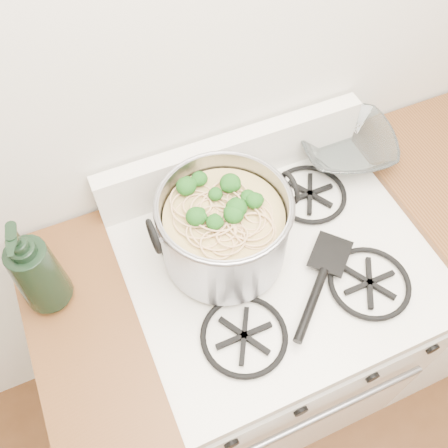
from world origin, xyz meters
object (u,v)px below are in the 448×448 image
gas_range (267,331)px  bottle (34,267)px  glass_bowl (345,148)px  spatula (331,252)px  stock_pot (224,230)px

gas_range → bottle: (-0.55, 0.12, 0.63)m
bottle → gas_range: bearing=-2.6°
gas_range → glass_bowl: 0.65m
gas_range → bottle: bottle is taller
gas_range → spatula: size_ratio=2.98×
gas_range → spatula: (0.12, -0.04, 0.50)m
gas_range → glass_bowl: (0.33, 0.24, 0.50)m
gas_range → glass_bowl: size_ratio=8.56×
gas_range → bottle: size_ratio=3.21×
stock_pot → bottle: bearing=173.3°
glass_bowl → gas_range: bearing=-143.7°
stock_pot → bottle: size_ratio=1.20×
glass_bowl → bottle: bearing=-172.4°
glass_bowl → spatula: bearing=-126.7°
gas_range → spatula: spatula is taller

